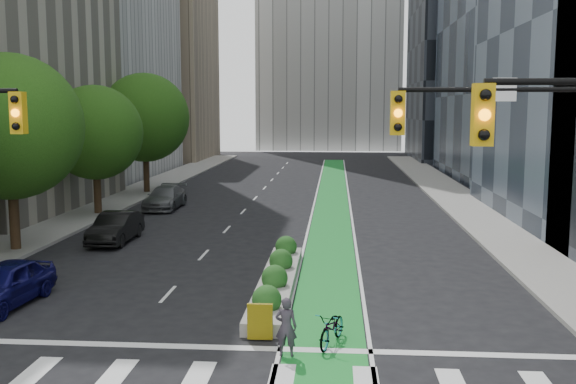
% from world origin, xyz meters
% --- Properties ---
extents(ground, '(160.00, 160.00, 0.00)m').
position_xyz_m(ground, '(0.00, 0.00, 0.00)').
color(ground, black).
rests_on(ground, ground).
extents(sidewalk_left, '(3.60, 90.00, 0.15)m').
position_xyz_m(sidewalk_left, '(-11.80, 25.00, 0.07)').
color(sidewalk_left, gray).
rests_on(sidewalk_left, ground).
extents(sidewalk_right, '(3.60, 90.00, 0.15)m').
position_xyz_m(sidewalk_right, '(11.80, 25.00, 0.07)').
color(sidewalk_right, gray).
rests_on(sidewalk_right, ground).
extents(bike_lane_paint, '(2.20, 70.00, 0.01)m').
position_xyz_m(bike_lane_paint, '(3.00, 30.00, 0.01)').
color(bike_lane_paint, '#18862C').
rests_on(bike_lane_paint, ground).
extents(building_tan_far, '(14.00, 16.00, 26.00)m').
position_xyz_m(building_tan_far, '(-20.00, 66.00, 13.00)').
color(building_tan_far, tan).
rests_on(building_tan_far, ground).
extents(building_dark_end, '(14.00, 18.00, 28.00)m').
position_xyz_m(building_dark_end, '(20.00, 68.00, 14.00)').
color(building_dark_end, black).
rests_on(building_dark_end, ground).
extents(tree_mid, '(6.40, 6.40, 8.78)m').
position_xyz_m(tree_mid, '(-11.00, 12.00, 5.57)').
color(tree_mid, black).
rests_on(tree_mid, ground).
extents(tree_midfar, '(5.60, 5.60, 7.76)m').
position_xyz_m(tree_midfar, '(-11.00, 22.00, 4.95)').
color(tree_midfar, black).
rests_on(tree_midfar, ground).
extents(tree_far, '(6.60, 6.60, 9.00)m').
position_xyz_m(tree_far, '(-11.00, 32.00, 5.69)').
color(tree_far, black).
rests_on(tree_far, ground).
extents(signal_right, '(5.82, 0.51, 7.20)m').
position_xyz_m(signal_right, '(8.67, 0.47, 4.80)').
color(signal_right, black).
rests_on(signal_right, ground).
extents(median_planter, '(1.20, 10.26, 1.10)m').
position_xyz_m(median_planter, '(1.20, 7.04, 0.37)').
color(median_planter, gray).
rests_on(median_planter, ground).
extents(bicycle, '(1.15, 1.90, 0.94)m').
position_xyz_m(bicycle, '(3.18, 1.68, 0.47)').
color(bicycle, gray).
rests_on(bicycle, ground).
extents(cyclist, '(0.58, 0.40, 1.56)m').
position_xyz_m(cyclist, '(2.00, 0.76, 0.78)').
color(cyclist, '#39323D').
rests_on(cyclist, ground).
extents(parked_car_left_near, '(2.04, 4.38, 1.45)m').
position_xyz_m(parked_car_left_near, '(-7.42, 4.30, 0.73)').
color(parked_car_left_near, '#0C0C48').
rests_on(parked_car_left_near, ground).
extents(parked_car_left_mid, '(1.52, 4.36, 1.44)m').
position_xyz_m(parked_car_left_mid, '(-7.24, 14.36, 0.72)').
color(parked_car_left_mid, black).
rests_on(parked_car_left_mid, ground).
extents(parked_car_left_far, '(2.01, 4.92, 1.43)m').
position_xyz_m(parked_car_left_far, '(-7.64, 24.75, 0.71)').
color(parked_car_left_far, '#4F5154').
rests_on(parked_car_left_far, ground).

